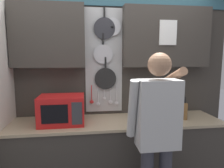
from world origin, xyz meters
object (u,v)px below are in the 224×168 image
object	(u,v)px
microwave	(62,110)
knife_block	(181,110)
utensil_crock	(164,112)
person	(157,127)

from	to	relation	value
microwave	knife_block	bearing A→B (deg)	0.02
microwave	utensil_crock	xyz separation A→B (m)	(1.20, 0.00, -0.07)
knife_block	person	size ratio (longest dim) A/B	0.17
utensil_crock	person	distance (m)	0.60
knife_block	utensil_crock	distance (m)	0.21
knife_block	person	world-z (taller)	person
knife_block	microwave	bearing A→B (deg)	-179.98
microwave	knife_block	world-z (taller)	microwave
utensil_crock	knife_block	bearing A→B (deg)	-0.32
microwave	knife_block	size ratio (longest dim) A/B	1.75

